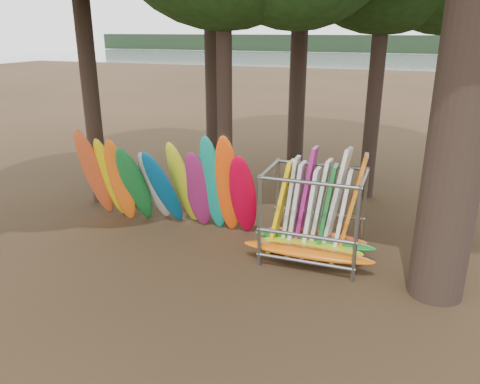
% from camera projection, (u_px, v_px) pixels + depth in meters
% --- Properties ---
extents(ground, '(120.00, 120.00, 0.00)m').
position_uv_depth(ground, '(219.00, 266.00, 11.24)').
color(ground, '#47331E').
rests_on(ground, ground).
extents(lake, '(160.00, 160.00, 0.00)m').
position_uv_depth(lake, '(386.00, 70.00, 64.42)').
color(lake, gray).
rests_on(lake, ground).
extents(far_shore, '(160.00, 4.00, 4.00)m').
position_uv_depth(far_shore, '(401.00, 44.00, 108.08)').
color(far_shore, black).
rests_on(far_shore, ground).
extents(kayak_row, '(5.34, 1.92, 3.01)m').
position_uv_depth(kayak_row, '(164.00, 184.00, 13.05)').
color(kayak_row, '#E35325').
rests_on(kayak_row, ground).
extents(storage_rack, '(3.17, 1.52, 2.83)m').
position_uv_depth(storage_rack, '(313.00, 220.00, 11.27)').
color(storage_rack, slate).
rests_on(storage_rack, ground).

